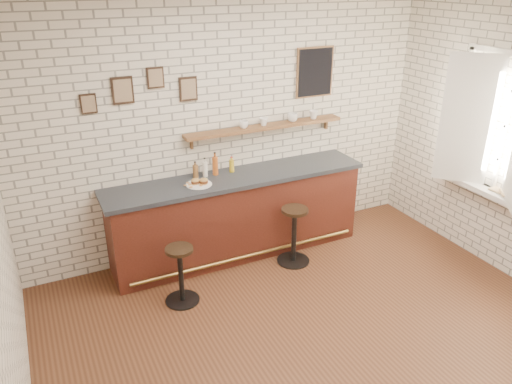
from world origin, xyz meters
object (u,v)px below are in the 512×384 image
Objects in this scene: sandwich_plate at (199,184)px; shelf_cup_a at (244,125)px; bitters_bottle_amber at (215,166)px; bar_stool_right at (294,234)px; bar_stool_left at (181,273)px; shelf_cup_b at (264,122)px; shelf_cup_d at (314,115)px; book_lower at (497,193)px; bitters_bottle_white at (205,169)px; condiment_bottle_yellow at (232,165)px; ciabatta_sandwich at (200,181)px; bitters_bottle_brown at (196,171)px; shelf_cup_c at (292,117)px; bar_counter at (238,215)px; book_upper at (500,192)px.

sandwich_plate is 0.89m from shelf_cup_a.
shelf_cup_a is at bearing 8.00° from bitters_bottle_amber.
shelf_cup_a is at bearing 115.40° from bar_stool_right.
shelf_cup_b is (1.37, 0.86, 1.21)m from bar_stool_left.
shelf_cup_b is (0.26, 0.00, 0.00)m from shelf_cup_a.
bar_stool_right is (0.99, -0.42, -0.64)m from sandwich_plate.
shelf_cup_d is 2.26m from book_lower.
shelf_cup_d reaches higher than sandwich_plate.
shelf_cup_a is (0.51, 0.05, 0.44)m from bitters_bottle_white.
shelf_cup_d is at bearing 2.14° from bitters_bottle_white.
shelf_cup_d is at bearing 2.76° from condiment_bottle_yellow.
bar_stool_right is 3.02× the size of book_lower.
sandwich_plate is at bearing -143.24° from bitters_bottle_amber.
shelf_cup_d is at bearing -23.74° from shelf_cup_a.
shelf_cup_d is (1.60, 0.26, 0.50)m from ciabatta_sandwich.
bitters_bottle_brown reaches higher than bar_stool_right.
bitters_bottle_white is 1.26m from bar_stool_left.
shelf_cup_d is at bearing -84.94° from shelf_cup_c.
shelf_cup_a is (0.18, 0.20, 1.04)m from bar_counter.
book_upper is at bearing -29.27° from bar_stool_right.
book_upper is at bearing -96.39° from book_lower.
bar_counter is 1.55m from shelf_cup_d.
bitters_bottle_white is 0.13m from bitters_bottle_amber.
bar_stool_left is at bearing -144.72° from bar_counter.
ciabatta_sandwich is 3.29m from book_upper.
shelf_cup_d is at bearing 9.22° from sandwich_plate.
bar_counter is 13.50× the size of book_lower.
bitters_bottle_brown is at bearing 161.87° from bar_counter.
condiment_bottle_yellow is 2.97m from book_lower.
bar_stool_right is at bearing -51.12° from condiment_bottle_yellow.
book_lower is (2.00, -1.73, -0.61)m from shelf_cup_b.
condiment_bottle_yellow is 1.69× the size of shelf_cup_d.
book_upper reaches higher than book_lower.
book_upper reaches higher than bar_stool_right.
shelf_cup_a is 0.56× the size of book_upper.
condiment_bottle_yellow is 1.44m from bar_stool_left.
condiment_bottle_yellow is 0.81× the size of book_lower.
book_lower is at bearing -30.12° from bitters_bottle_brown.
bar_stool_right is 1.39m from shelf_cup_a.
bar_counter is 24.20× the size of shelf_cup_c.
sandwich_plate is at bearing 157.83° from shelf_cup_d.
bitters_bottle_amber is 2.13× the size of shelf_cup_c.
shelf_cup_c reaches higher than shelf_cup_a.
book_lower is at bearing -61.15° from shelf_cup_a.
shelf_cup_d is at bearing 9.27° from ciabatta_sandwich.
bitters_bottle_brown is (0.04, 0.21, 0.08)m from sandwich_plate.
book_lower is (2.92, -1.47, -0.11)m from ciabatta_sandwich.
bitters_bottle_white is (-0.33, 0.15, 0.59)m from bar_counter.
shelf_cup_c is (1.04, 0.05, 0.43)m from bitters_bottle_amber.
sandwich_plate is at bearing 146.95° from book_lower.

